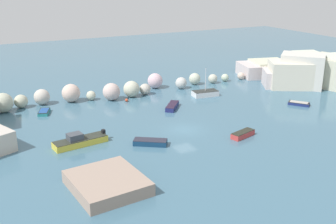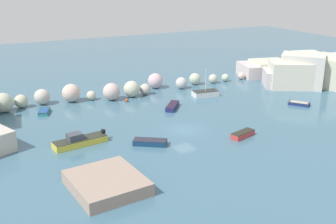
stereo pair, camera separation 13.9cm
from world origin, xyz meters
The scene contains 12 objects.
cove_water centered at (0.00, 0.00, 0.00)m, with size 160.00×160.00×0.00m, color #426A80.
cliff_headland_right centered at (31.51, 10.56, 2.08)m, with size 20.43×20.17×5.64m.
rock_breakwater centered at (-3.83, 17.75, 1.20)m, with size 43.21×5.81×2.76m.
stone_dock centered at (-13.45, -9.66, 0.60)m, with size 6.05×6.87×1.19m, color tan.
channel_buoy centered at (-2.01, 14.40, 0.24)m, with size 0.48×0.48×0.48m, color #E04C28.
moored_boat_0 centered at (10.27, 11.47, 0.45)m, with size 4.23×2.41×4.50m.
moored_boat_1 centered at (2.64, 8.28, 0.33)m, with size 3.50×3.86×0.66m.
moored_boat_2 centered at (-5.77, -2.32, 0.32)m, with size 3.91×3.25×0.64m.
moored_boat_3 centered at (5.07, -5.19, 0.34)m, with size 3.47×1.99×0.68m.
moored_boat_4 centered at (20.13, 1.10, 0.25)m, with size 2.83×3.17×0.47m.
moored_boat_5 centered at (-14.34, 14.38, 0.25)m, with size 2.19×2.98×0.47m.
moored_boat_6 centered at (-12.92, 1.29, 0.51)m, with size 6.32×2.62×1.50m.
Camera 1 is at (-23.47, -41.19, 18.43)m, focal length 43.49 mm.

